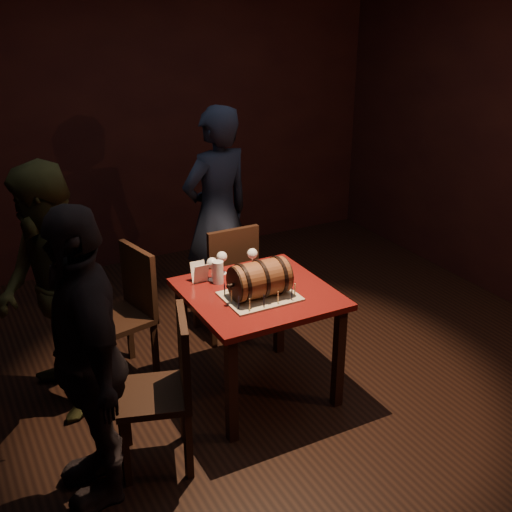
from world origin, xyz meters
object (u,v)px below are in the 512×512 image
chair_left_front (167,383)px  person_back (217,215)px  pub_table (258,306)px  pint_of_ale (218,273)px  barrel_cake (260,279)px  wine_glass_left (212,264)px  wine_glass_mid (222,258)px  chair_left_rear (128,307)px  person_left_rear (50,294)px  person_left_front (87,358)px  wine_glass_right (252,255)px  chair_back (228,276)px

chair_left_front → person_back: (1.02, 1.53, 0.34)m
pub_table → pint_of_ale: 0.34m
barrel_cake → person_back: person_back is taller
wine_glass_left → wine_glass_mid: bearing=31.8°
pub_table → chair_left_rear: bearing=138.0°
person_left_rear → person_left_front: size_ratio=0.99×
person_back → barrel_cake: bearing=64.5°
pub_table → chair_left_front: size_ratio=0.97×
pint_of_ale → chair_left_rear: (-0.51, 0.38, -0.30)m
pub_table → wine_glass_mid: 0.42m
person_left_front → pint_of_ale: bearing=124.5°
person_left_rear → person_left_front: bearing=-4.2°
pub_table → wine_glass_left: size_ratio=5.59×
pub_table → wine_glass_right: bearing=68.7°
chair_back → chair_left_front: 1.44m
barrel_cake → wine_glass_mid: barrel_cake is taller
pub_table → chair_left_front: bearing=-154.3°
wine_glass_mid → chair_left_rear: chair_left_rear is taller
wine_glass_right → person_left_rear: size_ratio=0.10×
pub_table → chair_left_rear: chair_left_rear is taller
wine_glass_right → chair_left_rear: (-0.80, 0.31, -0.35)m
wine_glass_left → wine_glass_right: bearing=2.8°
wine_glass_right → pub_table: bearing=-111.3°
wine_glass_left → pint_of_ale: wine_glass_left is taller
chair_back → person_left_front: size_ratio=0.57×
wine_glass_right → person_left_rear: bearing=173.9°
wine_glass_right → person_left_rear: 1.32m
wine_glass_mid → person_back: 0.88m
chair_left_rear → person_left_rear: bearing=-161.5°
pub_table → barrel_cake: bearing=-111.5°
chair_back → person_left_rear: (-1.34, -0.30, 0.29)m
barrel_cake → wine_glass_mid: bearing=97.6°
chair_back → person_back: (0.11, 0.41, 0.34)m
barrel_cake → chair_left_rear: barrel_cake is taller
wine_glass_right → chair_left_rear: 0.92m
barrel_cake → chair_left_front: (-0.73, -0.29, -0.35)m
chair_left_front → person_left_front: size_ratio=0.57×
chair_back → person_back: bearing=75.0°
wine_glass_right → person_back: bearing=81.0°
wine_glass_left → person_back: (0.44, 0.87, -0.00)m
pint_of_ale → chair_left_front: size_ratio=0.16×
person_left_rear → pint_of_ale: bearing=73.5°
wine_glass_right → pint_of_ale: 0.30m
wine_glass_left → person_left_front: size_ratio=0.10×
wine_glass_left → wine_glass_right: size_ratio=1.00×
chair_back → pint_of_ale: bearing=-121.3°
pub_table → pint_of_ale: size_ratio=6.00×
pint_of_ale → wine_glass_right: bearing=13.4°
barrel_cake → person_back: size_ratio=0.24×
wine_glass_left → chair_left_front: 0.94m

